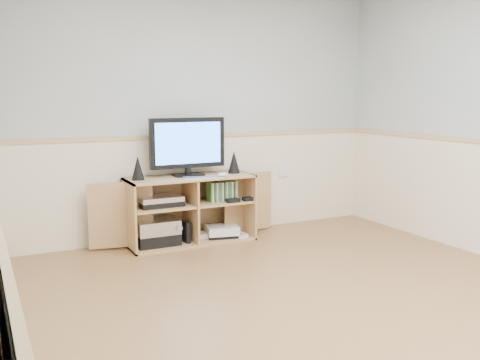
# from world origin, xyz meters

# --- Properties ---
(room) EXTENTS (4.04, 4.54, 2.54)m
(room) POSITION_xyz_m (-0.06, 0.12, 1.22)
(room) COLOR #AA794B
(room) RESTS_ON ground
(media_cabinet) EXTENTS (1.92, 0.46, 0.65)m
(media_cabinet) POSITION_xyz_m (-0.19, 2.04, 0.33)
(media_cabinet) COLOR tan
(media_cabinet) RESTS_ON floor
(monitor) EXTENTS (0.75, 0.18, 0.56)m
(monitor) POSITION_xyz_m (-0.19, 2.04, 0.95)
(monitor) COLOR black
(monitor) RESTS_ON media_cabinet
(speaker_left) EXTENTS (0.12, 0.12, 0.22)m
(speaker_left) POSITION_xyz_m (-0.70, 2.01, 0.76)
(speaker_left) COLOR black
(speaker_left) RESTS_ON media_cabinet
(speaker_right) EXTENTS (0.12, 0.12, 0.22)m
(speaker_right) POSITION_xyz_m (0.29, 2.01, 0.76)
(speaker_right) COLOR black
(speaker_right) RESTS_ON media_cabinet
(keyboard) EXTENTS (0.31, 0.18, 0.01)m
(keyboard) POSITION_xyz_m (-0.15, 1.85, 0.66)
(keyboard) COLOR silver
(keyboard) RESTS_ON media_cabinet
(mouse) EXTENTS (0.11, 0.08, 0.04)m
(mouse) POSITION_xyz_m (0.09, 1.85, 0.67)
(mouse) COLOR white
(mouse) RESTS_ON media_cabinet
(av_components) EXTENTS (0.50, 0.30, 0.47)m
(av_components) POSITION_xyz_m (-0.52, 1.99, 0.22)
(av_components) COLOR black
(av_components) RESTS_ON media_cabinet
(game_consoles) EXTENTS (0.46, 0.32, 0.11)m
(game_consoles) POSITION_xyz_m (0.12, 1.98, 0.07)
(game_consoles) COLOR white
(game_consoles) RESTS_ON media_cabinet
(game_cases) EXTENTS (0.28, 0.14, 0.19)m
(game_cases) POSITION_xyz_m (0.14, 1.97, 0.48)
(game_cases) COLOR #3F8C3F
(game_cases) RESTS_ON media_cabinet
(wall_outlet) EXTENTS (0.12, 0.03, 0.12)m
(wall_outlet) POSITION_xyz_m (1.00, 2.23, 0.60)
(wall_outlet) COLOR white
(wall_outlet) RESTS_ON wall_back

